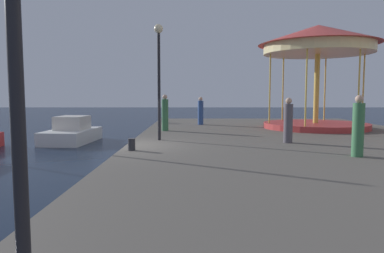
{
  "coord_description": "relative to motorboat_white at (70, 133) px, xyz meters",
  "views": [
    {
      "loc": [
        2.43,
        -13.01,
        2.66
      ],
      "look_at": [
        2.51,
        4.94,
        1.04
      ],
      "focal_mm": 33.38,
      "sensor_mm": 36.0,
      "label": 1
    }
  ],
  "objects": [
    {
      "name": "carousel",
      "position": [
        13.47,
        -0.18,
        4.44
      ],
      "size": [
        6.39,
        6.39,
        5.57
      ],
      "color": "#B23333",
      "rests_on": "quay_dock"
    },
    {
      "name": "lamp_post_mid_promenade",
      "position": [
        5.35,
        -5.23,
        3.4
      ],
      "size": [
        0.36,
        0.36,
        4.64
      ],
      "color": "black",
      "rests_on": "quay_dock"
    },
    {
      "name": "quay_dock",
      "position": [
        11.15,
        -6.67,
        -0.14
      ],
      "size": [
        13.8,
        28.84,
        0.8
      ],
      "primitive_type": "cube",
      "color": "#5B564F",
      "rests_on": "ground"
    },
    {
      "name": "person_mid_promenade",
      "position": [
        5.3,
        -1.48,
        1.13
      ],
      "size": [
        0.34,
        0.34,
        1.85
      ],
      "color": "#387247",
      "rests_on": "quay_dock"
    },
    {
      "name": "bollard_north",
      "position": [
        4.82,
        3.15,
        0.46
      ],
      "size": [
        0.24,
        0.24,
        0.4
      ],
      "primitive_type": "cylinder",
      "color": "#2D2D33",
      "rests_on": "quay_dock"
    },
    {
      "name": "bollard_center",
      "position": [
        4.94,
        3.75,
        0.46
      ],
      "size": [
        0.24,
        0.24,
        0.4
      ],
      "primitive_type": "cylinder",
      "color": "#2D2D33",
      "rests_on": "quay_dock"
    },
    {
      "name": "ground_plane",
      "position": [
        4.25,
        -6.67,
        -0.54
      ],
      "size": [
        120.0,
        120.0,
        0.0
      ],
      "primitive_type": "plane",
      "color": "#162338"
    },
    {
      "name": "person_far_corner",
      "position": [
        10.38,
        -6.03,
        1.07
      ],
      "size": [
        0.34,
        0.34,
        1.73
      ],
      "color": "#514C56",
      "rests_on": "quay_dock"
    },
    {
      "name": "bollard_south",
      "position": [
        4.67,
        -7.92,
        0.46
      ],
      "size": [
        0.24,
        0.24,
        0.4
      ],
      "primitive_type": "cylinder",
      "color": "#2D2D33",
      "rests_on": "quay_dock"
    },
    {
      "name": "person_by_the_water",
      "position": [
        11.63,
        -9.11,
        1.13
      ],
      "size": [
        0.34,
        0.34,
        1.84
      ],
      "color": "#387247",
      "rests_on": "quay_dock"
    },
    {
      "name": "motorboat_white",
      "position": [
        0.0,
        0.0,
        0.0
      ],
      "size": [
        2.44,
        4.16,
        1.46
      ],
      "color": "white",
      "rests_on": "ground"
    },
    {
      "name": "person_near_carousel",
      "position": [
        7.21,
        2.23,
        1.06
      ],
      "size": [
        0.34,
        0.34,
        1.7
      ],
      "color": "#2D4C8C",
      "rests_on": "quay_dock"
    }
  ]
}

